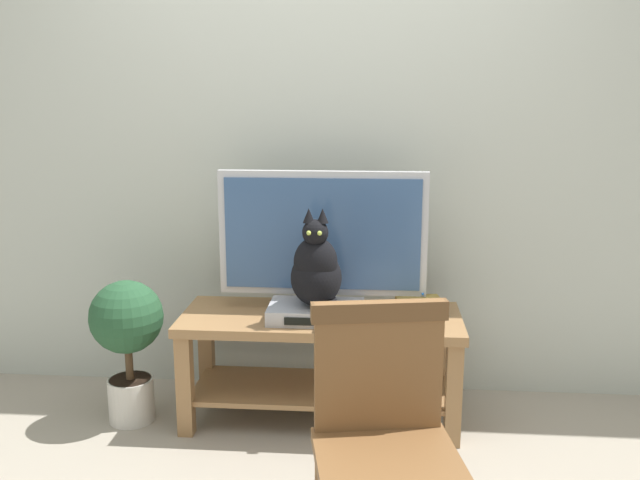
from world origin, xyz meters
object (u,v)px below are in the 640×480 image
at_px(book_stack, 419,307).
at_px(potted_plant, 127,334).
at_px(tv_stand, 321,346).
at_px(cat, 316,270).
at_px(media_box, 316,312).
at_px(wooden_chair, 384,433).
at_px(tv, 323,237).

distance_m(book_stack, potted_plant, 1.37).
xyz_separation_m(tv_stand, cat, (-0.02, -0.08, 0.39)).
relative_size(media_box, wooden_chair, 0.47).
xyz_separation_m(tv, potted_plant, (-0.90, -0.19, -0.44)).
bearing_deg(media_box, cat, -85.41).
relative_size(wooden_chair, book_stack, 3.84).
xyz_separation_m(cat, book_stack, (0.47, 0.12, -0.20)).
relative_size(tv_stand, cat, 2.87).
bearing_deg(potted_plant, book_stack, 5.59).
height_order(wooden_chair, potted_plant, wooden_chair).
distance_m(media_box, wooden_chair, 1.16).
distance_m(tv_stand, potted_plant, 0.91).
height_order(tv_stand, book_stack, book_stack).
bearing_deg(potted_plant, tv, 12.03).
distance_m(tv, potted_plant, 1.02).
distance_m(tv_stand, media_box, 0.20).
height_order(wooden_chair, book_stack, wooden_chair).
bearing_deg(wooden_chair, cat, 105.22).
height_order(tv, media_box, tv).
relative_size(tv, book_stack, 4.04).
distance_m(media_box, book_stack, 0.48).
height_order(cat, wooden_chair, cat).
bearing_deg(potted_plant, tv_stand, 5.68).
xyz_separation_m(tv, cat, (-0.02, -0.18, -0.11)).
xyz_separation_m(tv_stand, book_stack, (0.45, 0.04, 0.19)).
distance_m(cat, potted_plant, 0.95).
relative_size(tv, cat, 2.16).
xyz_separation_m(tv, media_box, (-0.02, -0.17, -0.32)).
distance_m(wooden_chair, potted_plant, 1.62).
bearing_deg(cat, tv, 85.17).
xyz_separation_m(book_stack, potted_plant, (-1.36, -0.13, -0.13)).
bearing_deg(wooden_chair, tv_stand, 103.58).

